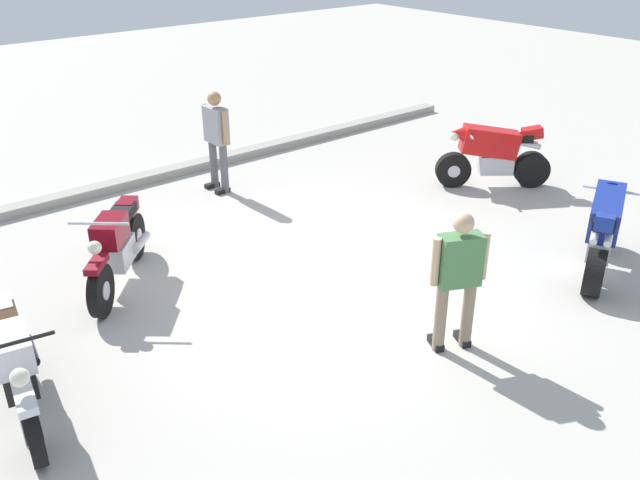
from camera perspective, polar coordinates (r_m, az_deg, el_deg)
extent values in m
plane|color=#B7B2A8|center=(8.91, 0.84, -2.86)|extent=(40.00, 40.00, 0.00)
cube|color=#9C978F|center=(12.43, -13.05, 5.50)|extent=(14.00, 0.30, 0.15)
cylinder|color=black|center=(8.30, -18.02, -4.09)|extent=(0.51, 0.56, 0.64)
cylinder|color=black|center=(9.52, -15.40, 0.29)|extent=(0.51, 0.56, 0.64)
cylinder|color=silver|center=(8.30, -18.02, -4.09)|extent=(0.25, 0.26, 0.22)
cylinder|color=silver|center=(9.52, -15.40, 0.29)|extent=(0.25, 0.26, 0.22)
cube|color=silver|center=(8.90, -16.61, -1.03)|extent=(0.58, 0.61, 0.32)
cube|color=maroon|center=(8.56, -17.32, 0.74)|extent=(0.61, 0.63, 0.30)
cube|color=maroon|center=(8.14, -18.36, -1.96)|extent=(0.41, 0.44, 0.08)
cube|color=black|center=(8.94, -16.50, 2.10)|extent=(0.59, 0.62, 0.12)
cube|color=maroon|center=(9.21, -15.97, 2.75)|extent=(0.38, 0.39, 0.18)
cylinder|color=silver|center=(9.21, -14.87, -0.19)|extent=(0.45, 0.49, 0.16)
cylinder|color=silver|center=(8.18, -18.23, 1.33)|extent=(0.55, 0.49, 0.04)
sphere|color=silver|center=(8.07, -18.50, -0.62)|extent=(0.16, 0.16, 0.16)
cylinder|color=black|center=(11.85, 11.18, 5.83)|extent=(0.57, 0.50, 0.60)
cylinder|color=black|center=(12.21, 17.42, 5.71)|extent=(0.61, 0.55, 0.60)
cylinder|color=silver|center=(11.85, 11.18, 5.83)|extent=(0.28, 0.27, 0.21)
cylinder|color=silver|center=(12.21, 17.42, 5.71)|extent=(0.28, 0.27, 0.21)
cube|color=silver|center=(11.99, 14.63, 6.22)|extent=(0.61, 0.57, 0.32)
cube|color=red|center=(11.83, 14.14, 8.05)|extent=(1.00, 0.90, 0.57)
cone|color=red|center=(11.66, 11.72, 8.82)|extent=(0.49, 0.49, 0.39)
cube|color=black|center=(11.92, 16.05, 8.31)|extent=(0.63, 0.58, 0.12)
cube|color=red|center=(11.98, 17.49, 8.62)|extent=(0.41, 0.39, 0.23)
cylinder|color=silver|center=(12.09, 17.04, 7.94)|extent=(0.37, 0.32, 0.17)
cylinder|color=silver|center=(11.95, 17.25, 7.69)|extent=(0.37, 0.32, 0.17)
cylinder|color=silver|center=(11.69, 12.41, 8.89)|extent=(0.46, 0.57, 0.04)
sphere|color=silver|center=(11.66, 11.31, 8.59)|extent=(0.16, 0.16, 0.16)
cylinder|color=black|center=(6.47, -23.09, -14.61)|extent=(0.23, 0.65, 0.64)
cylinder|color=black|center=(7.66, -24.75, -8.08)|extent=(0.23, 0.65, 0.64)
cylinder|color=black|center=(6.47, -23.09, -14.61)|extent=(0.18, 0.24, 0.22)
cylinder|color=black|center=(7.66, -24.75, -8.08)|extent=(0.18, 0.24, 0.22)
cube|color=black|center=(7.04, -24.21, -10.19)|extent=(0.37, 0.60, 0.32)
cube|color=silver|center=(6.66, -24.60, -8.33)|extent=(0.41, 0.61, 0.30)
cube|color=silver|center=(6.26, -23.66, -12.16)|extent=(0.23, 0.46, 0.08)
cube|color=#382314|center=(7.03, -25.10, -6.31)|extent=(0.36, 0.64, 0.12)
cube|color=silver|center=(7.30, -25.36, -5.31)|extent=(0.27, 0.35, 0.18)
cylinder|color=black|center=(7.41, -23.26, -8.54)|extent=(0.20, 0.57, 0.16)
cylinder|color=black|center=(6.24, -24.64, -7.97)|extent=(0.70, 0.15, 0.04)
sphere|color=silver|center=(6.17, -24.03, -10.56)|extent=(0.16, 0.16, 0.16)
cylinder|color=black|center=(10.20, 22.78, 0.78)|extent=(0.61, 0.40, 0.60)
cylinder|color=black|center=(8.98, 22.15, -2.57)|extent=(0.64, 0.46, 0.60)
cylinder|color=silver|center=(10.20, 22.78, 0.78)|extent=(0.27, 0.25, 0.21)
cylinder|color=silver|center=(8.98, 22.15, -2.57)|extent=(0.27, 0.25, 0.21)
cube|color=silver|center=(9.50, 22.56, -0.37)|extent=(0.63, 0.49, 0.32)
cube|color=navy|center=(9.48, 23.04, 2.16)|extent=(1.05, 0.75, 0.57)
cone|color=navy|center=(9.91, 23.40, 4.05)|extent=(0.47, 0.46, 0.39)
cube|color=black|center=(9.08, 22.95, 1.64)|extent=(0.65, 0.49, 0.12)
cube|color=navy|center=(8.77, 22.90, 1.38)|extent=(0.41, 0.35, 0.23)
cylinder|color=silver|center=(8.89, 23.23, 0.35)|extent=(0.40, 0.25, 0.17)
cylinder|color=silver|center=(8.89, 22.22, 0.54)|extent=(0.40, 0.25, 0.17)
cylinder|color=silver|center=(9.77, 23.37, 3.88)|extent=(0.34, 0.65, 0.04)
sphere|color=silver|center=(10.00, 23.38, 3.94)|extent=(0.16, 0.16, 0.16)
cylinder|color=#59595B|center=(11.71, -8.97, 6.39)|extent=(0.13, 0.13, 0.84)
cube|color=black|center=(11.82, -9.09, 4.59)|extent=(0.26, 0.10, 0.08)
cylinder|color=#59595B|center=(11.45, -8.10, 5.97)|extent=(0.13, 0.13, 0.84)
cube|color=black|center=(11.55, -8.23, 4.14)|extent=(0.26, 0.10, 0.08)
cube|color=#99999E|center=(11.36, -8.78, 9.57)|extent=(0.22, 0.47, 0.59)
cylinder|color=tan|center=(11.59, -9.52, 9.94)|extent=(0.09, 0.09, 0.56)
cylinder|color=tan|center=(11.12, -8.01, 9.36)|extent=(0.09, 0.09, 0.56)
sphere|color=tan|center=(11.24, -8.93, 11.72)|extent=(0.23, 0.23, 0.23)
cylinder|color=gray|center=(7.49, 12.35, -6.15)|extent=(0.17, 0.17, 0.80)
cube|color=black|center=(7.72, 11.91, -8.17)|extent=(0.20, 0.28, 0.08)
cylinder|color=gray|center=(7.36, 10.13, -6.52)|extent=(0.17, 0.17, 0.80)
cube|color=black|center=(7.60, 9.73, -8.56)|extent=(0.20, 0.28, 0.08)
cube|color=#4C7F4C|center=(7.09, 11.72, -1.67)|extent=(0.50, 0.39, 0.57)
cylinder|color=#D8AD8C|center=(7.19, 13.68, -1.30)|extent=(0.12, 0.12, 0.53)
cylinder|color=#D8AD8C|center=(6.97, 9.73, -1.82)|extent=(0.12, 0.12, 0.53)
sphere|color=#D8AD8C|center=(6.90, 12.04, 1.42)|extent=(0.22, 0.22, 0.22)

